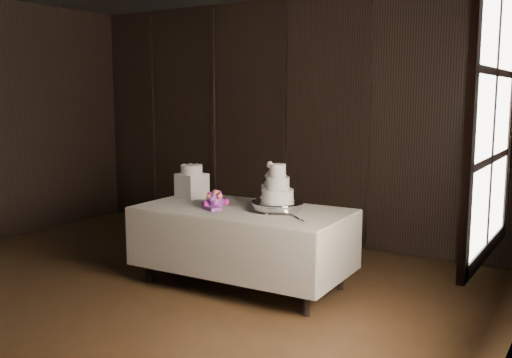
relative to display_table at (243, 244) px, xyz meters
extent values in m
cube|color=black|center=(-0.61, -1.61, -0.44)|extent=(6.04, 7.04, 0.04)
cube|color=black|center=(-0.61, 1.91, 1.08)|extent=(6.04, 0.04, 3.04)
cube|color=black|center=(2.41, -1.61, 1.08)|extent=(0.04, 7.04, 3.04)
cube|color=black|center=(2.36, -1.11, 1.28)|extent=(0.06, 1.16, 1.56)
cube|color=beige|center=(0.00, 0.00, 0.34)|extent=(2.01, 1.10, 0.01)
cube|color=white|center=(0.00, 0.00, -0.06)|extent=(1.85, 0.97, 0.71)
cylinder|color=silver|center=(0.35, 0.05, 0.39)|extent=(0.52, 0.52, 0.09)
cylinder|color=white|center=(0.35, 0.05, 0.49)|extent=(0.29, 0.29, 0.12)
cylinder|color=white|center=(0.35, 0.05, 0.61)|extent=(0.21, 0.21, 0.12)
cylinder|color=white|center=(0.35, 0.05, 0.72)|extent=(0.14, 0.14, 0.12)
cube|color=white|center=(-0.77, 0.20, 0.47)|extent=(0.30, 0.30, 0.25)
cylinder|color=white|center=(-0.77, 0.20, 0.64)|extent=(0.24, 0.24, 0.09)
cube|color=silver|center=(0.61, -0.10, 0.35)|extent=(0.29, 0.27, 0.01)
camera|label=1|loc=(2.91, -4.39, 1.39)|focal=40.00mm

